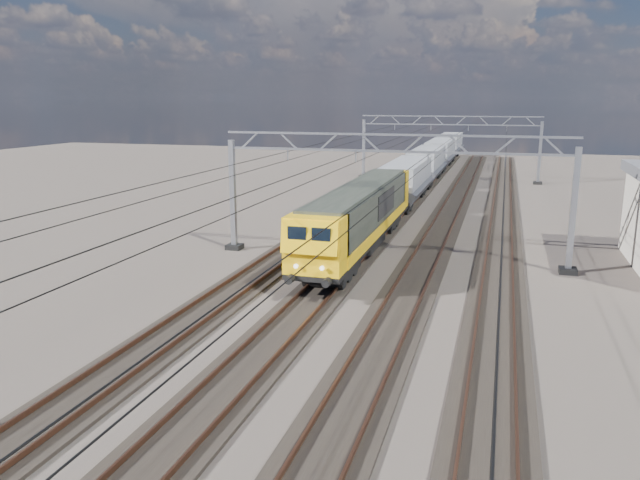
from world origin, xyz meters
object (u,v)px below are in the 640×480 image
(catenary_gantry_far, at_px, (449,145))
(hopper_wagon_mid, at_px, (427,163))
(locomotive, at_px, (361,214))
(hopper_wagon_lead, at_px, (406,179))
(catenary_gantry_mid, at_px, (390,192))
(hopper_wagon_third, at_px, (440,152))
(hopper_wagon_fourth, at_px, (450,144))

(catenary_gantry_far, height_order, hopper_wagon_mid, catenary_gantry_far)
(catenary_gantry_far, bearing_deg, locomotive, -93.31)
(hopper_wagon_lead, bearing_deg, catenary_gantry_mid, -84.04)
(hopper_wagon_third, xyz_separation_m, hopper_wagon_fourth, (0.00, 14.20, 0.00))
(hopper_wagon_lead, xyz_separation_m, hopper_wagon_third, (0.00, 28.40, 0.00))
(catenary_gantry_mid, relative_size, hopper_wagon_mid, 1.53)
(catenary_gantry_mid, xyz_separation_m, hopper_wagon_lead, (-2.00, 19.15, -1.67))
(catenary_gantry_far, height_order, hopper_wagon_third, catenary_gantry_far)
(catenary_gantry_mid, distance_m, hopper_wagon_mid, 33.45)
(catenary_gantry_mid, xyz_separation_m, hopper_wagon_fourth, (-2.00, 61.75, -1.67))
(catenary_gantry_mid, distance_m, catenary_gantry_far, 36.00)
(hopper_wagon_lead, bearing_deg, catenary_gantry_far, 83.23)
(locomotive, distance_m, hopper_wagon_mid, 31.90)
(locomotive, bearing_deg, catenary_gantry_mid, -35.96)
(catenary_gantry_far, height_order, hopper_wagon_lead, catenary_gantry_far)
(catenary_gantry_mid, xyz_separation_m, locomotive, (-2.00, 1.45, -1.58))
(hopper_wagon_mid, bearing_deg, hopper_wagon_fourth, 90.00)
(catenary_gantry_mid, bearing_deg, locomotive, 144.04)
(hopper_wagon_lead, xyz_separation_m, hopper_wagon_fourth, (0.00, 42.60, 0.00))
(hopper_wagon_mid, bearing_deg, locomotive, -90.00)
(catenary_gantry_far, relative_size, hopper_wagon_third, 1.53)
(hopper_wagon_mid, bearing_deg, hopper_wagon_third, 90.00)
(catenary_gantry_mid, height_order, hopper_wagon_mid, catenary_gantry_mid)
(catenary_gantry_far, height_order, locomotive, catenary_gantry_far)
(catenary_gantry_mid, xyz_separation_m, catenary_gantry_far, (0.00, 36.00, 0.00))
(catenary_gantry_mid, bearing_deg, hopper_wagon_mid, 93.43)
(catenary_gantry_mid, relative_size, catenary_gantry_far, 1.00)
(catenary_gantry_mid, bearing_deg, catenary_gantry_far, 90.00)
(hopper_wagon_third, bearing_deg, locomotive, -90.00)
(hopper_wagon_third, bearing_deg, hopper_wagon_fourth, 90.00)
(catenary_gantry_far, distance_m, hopper_wagon_third, 11.84)
(catenary_gantry_far, bearing_deg, hopper_wagon_mid, -127.01)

